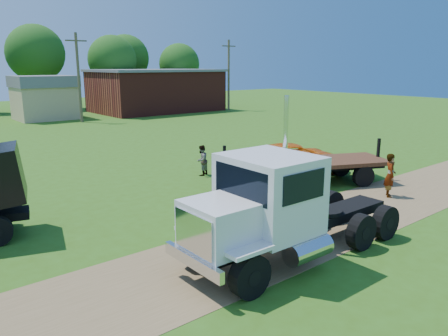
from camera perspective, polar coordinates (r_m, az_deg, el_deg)
ground at (r=15.94m, az=9.91°, el=-8.26°), size 140.00×140.00×0.00m
dirt_track at (r=15.93m, az=9.91°, el=-8.24°), size 120.00×4.20×0.01m
white_semi_tractor at (r=12.91m, az=6.26°, el=-5.41°), size 8.15×2.97×4.91m
orange_pickup at (r=24.44m, az=9.16°, el=1.30°), size 6.32×4.77×1.60m
flatbed_trailer at (r=21.93m, az=10.46°, el=0.21°), size 8.68×5.82×2.15m
spectator_a at (r=20.91m, az=20.87°, el=-0.90°), size 0.86×0.83×1.98m
spectator_b at (r=23.43m, az=-2.94°, el=0.99°), size 0.98×0.89×1.64m
brick_building at (r=57.69m, az=-8.85°, el=10.00°), size 15.40×10.40×5.30m
tan_shed at (r=52.00m, az=-22.37°, el=8.57°), size 6.20×5.40×4.70m
utility_poles at (r=47.83m, az=-18.46°, el=11.31°), size 42.20×0.28×9.00m
tree_row at (r=60.92m, az=-26.70°, el=12.75°), size 55.54×13.62×11.06m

